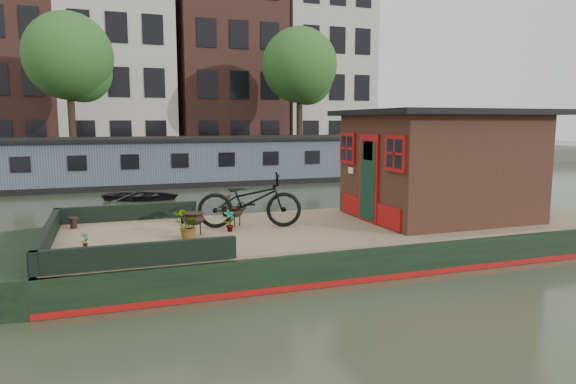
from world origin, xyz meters
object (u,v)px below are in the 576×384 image
object	(u,v)px
bicycle	(250,200)
cabin	(439,163)
brazier_front	(235,217)
brazier_rear	(194,224)
dinghy	(142,192)
potted_plant_a	(229,220)

from	to	relation	value
bicycle	cabin	bearing A→B (deg)	-79.93
cabin	brazier_front	world-z (taller)	cabin
bicycle	brazier_front	distance (m)	0.48
brazier_rear	dinghy	distance (m)	9.55
brazier_rear	dinghy	world-z (taller)	brazier_rear
bicycle	potted_plant_a	distance (m)	0.66
cabin	brazier_front	xyz separation A→B (m)	(-4.62, 0.49, -1.02)
cabin	brazier_rear	size ratio (longest dim) A/B	8.96
bicycle	dinghy	distance (m)	9.29
brazier_rear	dinghy	bearing A→B (deg)	92.26
brazier_front	brazier_rear	size ratio (longest dim) A/B	0.92
potted_plant_a	brazier_rear	bearing A→B (deg)	-169.06
potted_plant_a	dinghy	distance (m)	9.47
potted_plant_a	cabin	bearing A→B (deg)	-0.38
potted_plant_a	brazier_front	size ratio (longest dim) A/B	1.09
cabin	brazier_rear	bearing A→B (deg)	-178.90
cabin	brazier_rear	xyz separation A→B (m)	(-5.55, -0.11, -1.00)
cabin	dinghy	world-z (taller)	cabin
bicycle	brazier_front	world-z (taller)	bicycle
bicycle	brazier_rear	size ratio (longest dim) A/B	4.76
brazier_rear	bicycle	bearing A→B (deg)	19.21
bicycle	brazier_rear	xyz separation A→B (m)	(-1.22, -0.42, -0.34)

